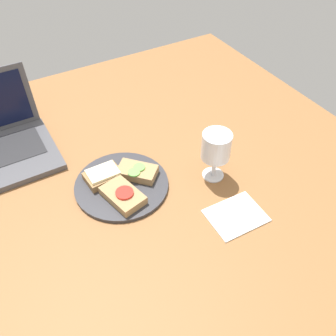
{
  "coord_description": "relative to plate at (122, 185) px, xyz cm",
  "views": [
    {
      "loc": [
        -30.9,
        -65.46,
        78.66
      ],
      "look_at": [
        5.53,
        -2.32,
        8.0
      ],
      "focal_mm": 40.0,
      "sensor_mm": 36.0,
      "label": 1
    }
  ],
  "objects": [
    {
      "name": "sandwich_with_tomato",
      "position": [
        -1.85,
        -5.14,
        1.79
      ],
      "size": [
        9.79,
        12.96,
        2.93
      ],
      "color": "#A88456",
      "rests_on": "plate"
    },
    {
      "name": "sandwich_with_cucumber",
      "position": [
        5.33,
        0.89,
        1.83
      ],
      "size": [
        11.96,
        12.15,
        2.87
      ],
      "color": "#A88456",
      "rests_on": "plate"
    },
    {
      "name": "sandwich_with_cheese",
      "position": [
        -3.48,
        4.17,
        1.92
      ],
      "size": [
        10.29,
        7.66,
        2.94
      ],
      "color": "#937047",
      "rests_on": "plate"
    },
    {
      "name": "wooden_table",
      "position": [
        6.63,
        -2.21,
        -2.03
      ],
      "size": [
        140.0,
        140.0,
        3.0
      ],
      "primitive_type": "cube",
      "color": "brown",
      "rests_on": "ground"
    },
    {
      "name": "napkin",
      "position": [
        20.94,
        -24.15,
        -0.33
      ],
      "size": [
        14.5,
        11.66,
        0.4
      ],
      "primitive_type": "cube",
      "rotation": [
        0.0,
        0.0,
        -0.03
      ],
      "color": "white",
      "rests_on": "wooden_table"
    },
    {
      "name": "wine_glass",
      "position": [
        24.31,
        -9.07,
        9.94
      ],
      "size": [
        7.95,
        7.95,
        14.88
      ],
      "color": "white",
      "rests_on": "wooden_table"
    },
    {
      "name": "plate",
      "position": [
        0.0,
        0.0,
        0.0
      ],
      "size": [
        25.86,
        25.86,
        1.07
      ],
      "primitive_type": "cylinder",
      "color": "#333338",
      "rests_on": "wooden_table"
    }
  ]
}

